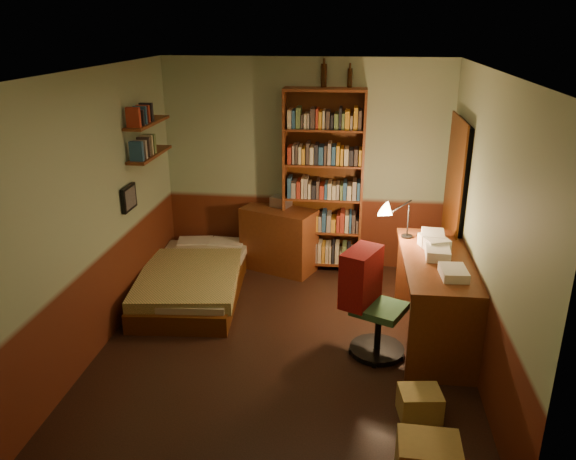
# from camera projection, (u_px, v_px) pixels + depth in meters

# --- Properties ---
(floor) EXTENTS (3.50, 4.00, 0.02)m
(floor) POSITION_uv_depth(u_px,v_px,m) (285.00, 344.00, 5.53)
(floor) COLOR black
(floor) RESTS_ON ground
(ceiling) EXTENTS (3.50, 4.00, 0.02)m
(ceiling) POSITION_uv_depth(u_px,v_px,m) (284.00, 69.00, 4.62)
(ceiling) COLOR silver
(ceiling) RESTS_ON wall_back
(wall_back) EXTENTS (3.50, 0.02, 2.60)m
(wall_back) POSITION_uv_depth(u_px,v_px,m) (305.00, 166.00, 6.95)
(wall_back) COLOR gray
(wall_back) RESTS_ON ground
(wall_left) EXTENTS (0.02, 4.00, 2.60)m
(wall_left) POSITION_uv_depth(u_px,v_px,m) (99.00, 211.00, 5.28)
(wall_left) COLOR gray
(wall_left) RESTS_ON ground
(wall_right) EXTENTS (0.02, 4.00, 2.60)m
(wall_right) POSITION_uv_depth(u_px,v_px,m) (485.00, 227.00, 4.88)
(wall_right) COLOR gray
(wall_right) RESTS_ON ground
(wall_front) EXTENTS (3.50, 0.02, 2.60)m
(wall_front) POSITION_uv_depth(u_px,v_px,m) (240.00, 334.00, 3.21)
(wall_front) COLOR gray
(wall_front) RESTS_ON ground
(doorway) EXTENTS (0.06, 0.90, 2.00)m
(doorway) POSITION_uv_depth(u_px,v_px,m) (454.00, 212.00, 6.19)
(doorway) COLOR black
(doorway) RESTS_ON ground
(door_trim) EXTENTS (0.02, 0.98, 2.08)m
(door_trim) POSITION_uv_depth(u_px,v_px,m) (451.00, 212.00, 6.20)
(door_trim) COLOR #46210A
(door_trim) RESTS_ON ground
(bed) EXTENTS (1.18, 2.01, 0.57)m
(bed) POSITION_uv_depth(u_px,v_px,m) (193.00, 270.00, 6.47)
(bed) COLOR olive
(bed) RESTS_ON ground
(dresser) EXTENTS (1.00, 0.76, 0.80)m
(dresser) POSITION_uv_depth(u_px,v_px,m) (279.00, 239.00, 7.07)
(dresser) COLOR #5E2B13
(dresser) RESTS_ON ground
(mini_stereo) EXTENTS (0.28, 0.25, 0.12)m
(mini_stereo) POSITION_uv_depth(u_px,v_px,m) (281.00, 201.00, 7.02)
(mini_stereo) COLOR #B2B2B7
(mini_stereo) RESTS_ON dresser
(bookshelf) EXTENTS (0.97, 0.31, 2.26)m
(bookshelf) POSITION_uv_depth(u_px,v_px,m) (323.00, 183.00, 6.83)
(bookshelf) COLOR #5E2B13
(bookshelf) RESTS_ON ground
(bottle_left) EXTENTS (0.09, 0.09, 0.26)m
(bottle_left) POSITION_uv_depth(u_px,v_px,m) (324.00, 75.00, 6.49)
(bottle_left) COLOR black
(bottle_left) RESTS_ON bookshelf
(bottle_right) EXTENTS (0.07, 0.07, 0.21)m
(bottle_right) POSITION_uv_depth(u_px,v_px,m) (350.00, 78.00, 6.47)
(bottle_right) COLOR black
(bottle_right) RESTS_ON bookshelf
(desk) EXTENTS (0.69, 1.62, 0.86)m
(desk) POSITION_uv_depth(u_px,v_px,m) (434.00, 298.00, 5.49)
(desk) COLOR #5E2B13
(desk) RESTS_ON ground
(paper_stack) EXTENTS (0.31, 0.36, 0.12)m
(paper_stack) POSITION_uv_depth(u_px,v_px,m) (434.00, 243.00, 5.55)
(paper_stack) COLOR silver
(paper_stack) RESTS_ON desk
(desk_lamp) EXTENTS (0.17, 0.17, 0.53)m
(desk_lamp) POSITION_uv_depth(u_px,v_px,m) (409.00, 213.00, 5.77)
(desk_lamp) COLOR black
(desk_lamp) RESTS_ON desk
(office_chair) EXTENTS (0.66, 0.63, 1.04)m
(office_chair) POSITION_uv_depth(u_px,v_px,m) (380.00, 304.00, 5.20)
(office_chair) COLOR #36653C
(office_chair) RESTS_ON ground
(red_jacket) EXTENTS (0.34, 0.50, 0.54)m
(red_jacket) POSITION_uv_depth(u_px,v_px,m) (355.00, 232.00, 4.74)
(red_jacket) COLOR maroon
(red_jacket) RESTS_ON office_chair
(wall_shelf_lower) EXTENTS (0.20, 0.90, 0.03)m
(wall_shelf_lower) POSITION_uv_depth(u_px,v_px,m) (150.00, 155.00, 6.18)
(wall_shelf_lower) COLOR #5E2B13
(wall_shelf_lower) RESTS_ON wall_left
(wall_shelf_upper) EXTENTS (0.20, 0.90, 0.03)m
(wall_shelf_upper) POSITION_uv_depth(u_px,v_px,m) (147.00, 123.00, 6.06)
(wall_shelf_upper) COLOR #5E2B13
(wall_shelf_upper) RESTS_ON wall_left
(framed_picture) EXTENTS (0.04, 0.32, 0.26)m
(framed_picture) POSITION_uv_depth(u_px,v_px,m) (129.00, 198.00, 5.85)
(framed_picture) COLOR black
(framed_picture) RESTS_ON wall_left
(cardboard_box_b) EXTENTS (0.36, 0.31, 0.23)m
(cardboard_box_b) POSITION_uv_depth(u_px,v_px,m) (420.00, 403.00, 4.48)
(cardboard_box_b) COLOR #A7914D
(cardboard_box_b) RESTS_ON ground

